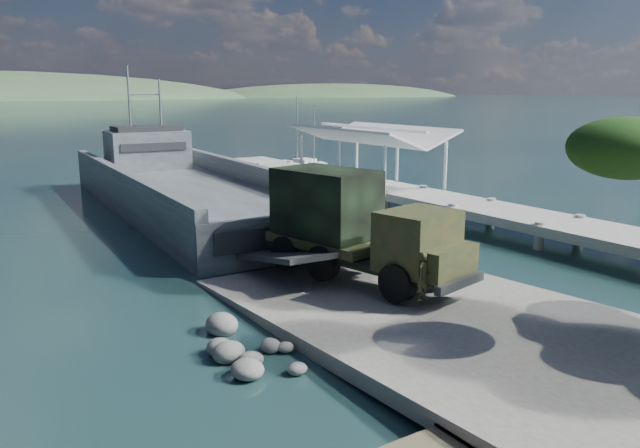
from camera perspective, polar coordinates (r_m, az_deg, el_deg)
The scene contains 10 objects.
ground at distance 22.14m, azimuth 9.15°, elevation -8.51°, with size 1400.00×1400.00×0.00m, color #18393A.
boat_ramp at distance 21.38m, azimuth 10.99°, elevation -8.63°, with size 10.00×18.00×0.50m, color slate.
shoreline_rocks at distance 19.23m, azimuth -6.06°, elevation -11.70°, with size 3.20×5.60×0.90m, color #5C5C59, non-canonical shape.
distant_headlands at distance 578.85m, azimuth -27.11°, elevation 10.12°, with size 1000.00×240.00×48.00m, color #385334, non-canonical shape.
pier at distance 43.90m, azimuth 5.45°, elevation 4.06°, with size 6.40×44.00×6.10m.
landing_craft at distance 41.53m, azimuth -11.85°, elevation 2.34°, with size 10.60×35.21×10.34m.
military_truck at distance 24.42m, azimuth 3.16°, elevation -0.15°, with size 4.47×9.26×4.13m.
soldier at distance 21.14m, azimuth 9.43°, elevation -5.74°, with size 0.60×0.39×1.64m, color #22331C.
sailboat_near at distance 59.42m, azimuth -0.49°, elevation 5.02°, with size 2.62×5.50×6.45m.
sailboat_far at distance 60.99m, azimuth -1.97°, elevation 5.25°, with size 2.66×6.29×7.43m.
Camera 1 is at (-14.06, -15.24, 7.77)m, focal length 35.00 mm.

